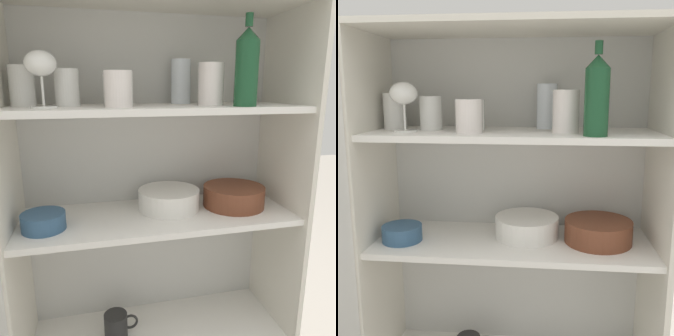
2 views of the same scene
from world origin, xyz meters
The scene contains 18 objects.
cupboard_back_panel centered at (0.00, 0.34, 0.71)m, with size 0.94×0.02×1.42m, color silver.
cupboard_side_left centered at (-0.46, 0.16, 0.71)m, with size 0.02×0.36×1.42m, color silver.
cupboard_side_right centered at (0.46, 0.16, 0.71)m, with size 0.02×0.36×1.42m, color silver.
shelf_board_lower centered at (0.00, 0.16, 0.27)m, with size 0.91×0.33×0.02m, color white.
shelf_board_middle centered at (0.00, 0.16, 0.74)m, with size 0.91×0.33×0.02m, color white.
shelf_board_upper centered at (0.00, 0.16, 1.11)m, with size 0.91×0.33×0.02m, color white.
tumbler_glass_0 centered at (0.11, 0.27, 1.19)m, with size 0.07×0.07×0.15m.
tumbler_glass_1 centered at (-0.27, 0.19, 1.17)m, with size 0.07×0.07×0.11m.
tumbler_glass_2 centered at (-0.13, 0.10, 1.17)m, with size 0.08×0.08×0.10m.
tumbler_glass_3 centered at (0.16, 0.13, 1.18)m, with size 0.08×0.08×0.13m.
tumbler_glass_4 centered at (-0.40, 0.20, 1.17)m, with size 0.07×0.07×0.12m.
tumbler_glass_5 centered at (-0.13, 0.20, 1.16)m, with size 0.07×0.07×0.10m.
wine_glass_0 centered at (-0.33, 0.11, 1.23)m, with size 0.09×0.09×0.15m.
wine_bottle centered at (0.24, 0.05, 1.23)m, with size 0.07×0.07×0.26m.
plate_stack_white centered at (0.05, 0.20, 0.79)m, with size 0.22×0.22×0.07m.
mixing_bowl_large centered at (0.28, 0.18, 0.79)m, with size 0.22×0.22×0.07m.
serving_bowl_small centered at (-0.36, 0.12, 0.78)m, with size 0.13×0.13×0.05m.
coffee_mug_primary centered at (-0.16, 0.18, 0.33)m, with size 0.12×0.08×0.09m.
Camera 1 is at (-0.22, -0.86, 1.17)m, focal length 35.00 mm.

